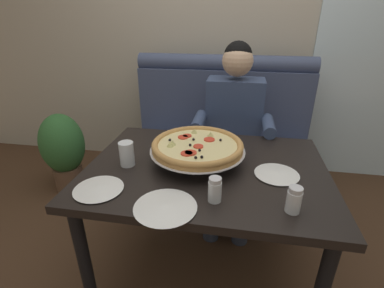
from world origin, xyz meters
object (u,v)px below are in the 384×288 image
Objects in this scene: dining_table at (206,181)px; potted_plant at (63,149)px; shaker_parmesan at (215,191)px; pizza at (197,146)px; plate_far_side at (98,188)px; drinking_glass at (127,155)px; diner_main at (233,126)px; patio_chair at (350,103)px; plate_near_right at (165,206)px; booth_bench at (219,148)px; plate_near_left at (277,173)px; shaker_pepper_flakes at (294,201)px.

dining_table is 1.49m from potted_plant.
shaker_parmesan is at bearing -76.26° from dining_table.
pizza reaches higher than plate_far_side.
drinking_glass reaches higher than dining_table.
pizza is 0.51m from plate_far_side.
pizza is 0.34m from shaker_parmesan.
shaker_parmesan reaches higher than potted_plant.
diner_main is at bearing 53.88° from drinking_glass.
patio_chair reaches higher than pizza.
plate_near_right is at bearing -155.80° from shaker_parmesan.
plate_near_left is at bearing -69.86° from booth_bench.
plate_near_right is 0.42m from drinking_glass.
patio_chair is 1.23× the size of potted_plant.
shaker_pepper_flakes is 0.81m from drinking_glass.
diner_main reaches higher than dining_table.
patio_chair is (1.77, 2.11, -0.26)m from drinking_glass.
plate_far_side is (-0.44, -1.20, 0.34)m from booth_bench.
diner_main is 5.85× the size of plate_far_side.
plate_far_side is (-0.44, -0.29, 0.10)m from dining_table.
shaker_pepper_flakes reaches higher than plate_far_side.
potted_plant is (-1.25, 0.64, -0.43)m from pizza.
pizza is 0.36m from drinking_glass.
potted_plant is at bearing 140.98° from drinking_glass.
booth_bench is 6.96× the size of plate_near_left.
shaker_pepper_flakes is (0.38, -0.30, 0.14)m from dining_table.
patio_chair is (1.42, 2.01, -0.30)m from pizza.
patio_chair reaches higher than potted_plant.
potted_plant is (-1.68, 0.98, -0.39)m from shaker_pepper_flakes.
plate_near_left is at bearing 2.17° from drinking_glass.
plate_near_left and plate_near_right have the same top height.
drinking_glass reaches higher than plate_near_left.
booth_bench is 1.11m from drinking_glass.
diner_main reaches higher than booth_bench.
pizza is 1.47m from potted_plant.
shaker_parmesan is (0.07, -0.28, 0.14)m from dining_table.
dining_table is 0.66m from diner_main.
dining_table is 0.94× the size of diner_main.
booth_bench is at bearing 67.51° from drinking_glass.
shaker_parmesan is 0.51× the size of plate_near_left.
patio_chair is at bearing 63.75° from plate_near_left.
diner_main is 4.99× the size of plate_near_right.
plate_near_left is at bearing -23.21° from potted_plant.
shaker_parmesan reaches higher than plate_near_left.
dining_table is 0.32m from shaker_parmesan.
pizza is at bearing 145.70° from dining_table.
shaker_pepper_flakes is (0.27, -0.94, 0.07)m from diner_main.
plate_far_side is 0.31× the size of potted_plant.
shaker_pepper_flakes is at bearing -0.45° from plate_far_side.
plate_near_left reaches higher than dining_table.
pizza is at bearing -105.12° from diner_main.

